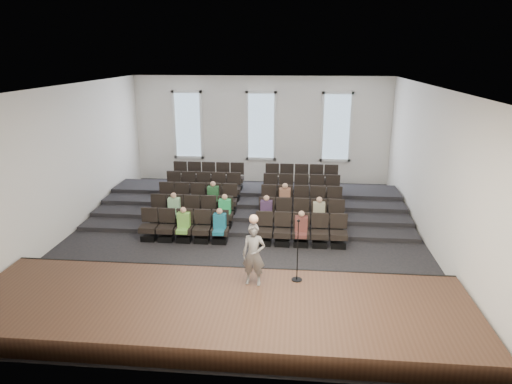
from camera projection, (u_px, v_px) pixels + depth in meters
ground at (244, 236)px, 15.56m from camera, size 14.00×14.00×0.00m
ceiling at (243, 86)px, 14.09m from camera, size 12.00×14.00×0.02m
wall_back at (261, 130)px, 21.51m from camera, size 12.00×0.04×5.00m
wall_front at (197, 258)px, 8.14m from camera, size 12.00×0.04×5.00m
wall_left at (66, 161)px, 15.36m from camera, size 0.04×14.00×5.00m
wall_right at (434, 169)px, 14.29m from camera, size 0.04×14.00×5.00m
stage at (218, 310)px, 10.63m from camera, size 11.80×3.60×0.50m
stage_lip at (229, 275)px, 12.32m from camera, size 11.80×0.06×0.52m
risers at (253, 202)px, 18.52m from camera, size 11.80×4.80×0.60m
seating_rows at (249, 203)px, 16.83m from camera, size 6.80×4.70×1.67m
windows at (261, 126)px, 21.38m from camera, size 8.44×0.10×3.24m
audience at (243, 211)px, 15.65m from camera, size 5.45×2.64×1.10m
speaker at (254, 255)px, 11.13m from camera, size 0.61×0.44×1.58m
mic_stand at (297, 262)px, 11.39m from camera, size 0.27×0.27×1.63m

